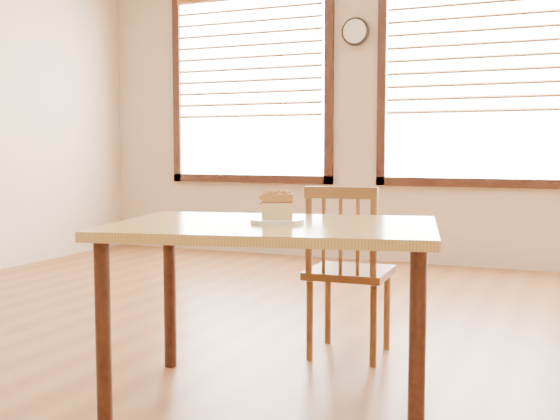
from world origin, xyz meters
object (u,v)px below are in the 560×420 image
wall_clock (355,32)px  cake_slice (277,205)px  cafe_chair_main (348,270)px  cafe_table_main (273,245)px  plate (277,221)px

wall_clock → cake_slice: 4.07m
wall_clock → cafe_chair_main: bearing=-73.2°
cafe_table_main → cafe_chair_main: bearing=70.7°
cafe_table_main → cafe_chair_main: 0.76m
cafe_table_main → cake_slice: size_ratio=9.45×
plate → cake_slice: size_ratio=1.42×
cafe_table_main → cafe_chair_main: cafe_chair_main is taller
cafe_chair_main → plate: 0.79m
wall_clock → cake_slice: (0.84, -3.75, -1.32)m
cafe_chair_main → plate: cafe_chair_main is taller
cafe_chair_main → cafe_table_main: bearing=80.0°
cafe_chair_main → wall_clock: bearing=-76.3°
wall_clock → cake_slice: wall_clock is taller
cake_slice → cafe_table_main: bearing=-169.9°
cafe_table_main → cake_slice: 0.17m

